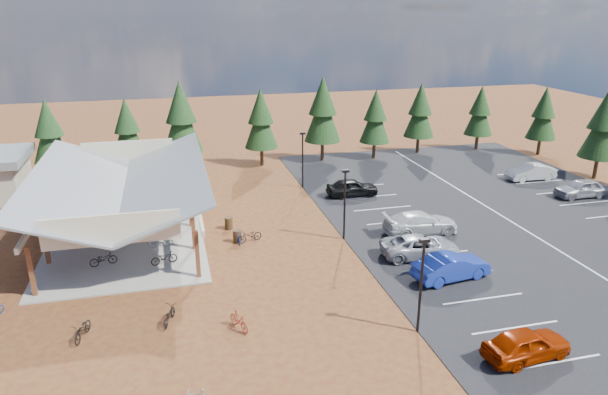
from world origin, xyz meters
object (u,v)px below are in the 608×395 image
(bike_0, at_px, (103,259))
(car_3, at_px, (421,223))
(lamp_post_2, at_px, (303,156))
(bike_1, at_px, (80,235))
(bike_12, at_px, (169,315))
(car_9, at_px, (531,172))
(bike_3, at_px, (86,205))
(bike_16, at_px, (250,236))
(lamp_post_0, at_px, (421,279))
(car_4, at_px, (352,187))
(car_1, at_px, (451,267))
(lamp_post_1, at_px, (345,200))
(trash_bin_0, at_px, (237,236))
(bike_7, at_px, (151,203))
(car_8, at_px, (581,188))
(bike_5, at_px, (160,240))
(bike_6, at_px, (149,207))
(car_2, at_px, (420,246))
(bike_8, at_px, (83,330))
(bike_pavilion, at_px, (122,183))
(bike_14, at_px, (240,237))
(car_0, at_px, (527,344))
(bike_11, at_px, (239,320))
(bike_4, at_px, (164,258))
(trash_bin_1, at_px, (229,223))

(bike_0, bearing_deg, car_3, -103.86)
(lamp_post_2, height_order, bike_1, lamp_post_2)
(bike_12, height_order, car_9, car_9)
(bike_3, relative_size, bike_16, 0.95)
(lamp_post_0, relative_size, car_9, 1.12)
(bike_16, bearing_deg, car_4, 107.61)
(lamp_post_0, bearing_deg, car_1, 46.78)
(lamp_post_1, height_order, trash_bin_0, lamp_post_1)
(lamp_post_0, distance_m, bike_1, 24.20)
(bike_7, height_order, car_9, car_9)
(lamp_post_2, relative_size, car_8, 1.12)
(bike_1, height_order, bike_3, bike_3)
(bike_5, xyz_separation_m, bike_6, (-0.86, 7.18, -0.09))
(bike_5, distance_m, car_2, 17.49)
(car_8, bearing_deg, lamp_post_2, -109.15)
(bike_7, xyz_separation_m, bike_16, (6.83, -8.43, -0.07))
(bike_3, xyz_separation_m, bike_8, (1.98, -18.63, -0.15))
(bike_pavilion, xyz_separation_m, bike_8, (-1.42, -13.44, -3.35))
(bike_14, bearing_deg, car_9, 21.14)
(bike_16, height_order, car_4, car_4)
(bike_6, relative_size, bike_14, 0.98)
(car_8, bearing_deg, bike_6, -96.85)
(bike_8, relative_size, car_0, 0.42)
(bike_14, bearing_deg, car_3, -0.91)
(bike_7, bearing_deg, bike_12, 178.94)
(bike_11, height_order, car_0, car_0)
(bike_8, distance_m, bike_11, 7.72)
(bike_4, height_order, bike_7, bike_7)
(trash_bin_0, bearing_deg, bike_8, -132.69)
(bike_pavilion, relative_size, car_8, 4.21)
(car_9, bearing_deg, lamp_post_2, -96.50)
(trash_bin_1, bearing_deg, car_4, 22.83)
(lamp_post_0, height_order, bike_12, lamp_post_0)
(lamp_post_1, distance_m, trash_bin_1, 8.99)
(lamp_post_0, height_order, bike_3, lamp_post_0)
(lamp_post_0, height_order, trash_bin_0, lamp_post_0)
(bike_8, bearing_deg, car_3, 35.82)
(bike_3, height_order, car_9, car_9)
(car_2, bearing_deg, bike_11, 119.50)
(bike_6, height_order, car_0, car_0)
(bike_12, distance_m, car_3, 19.52)
(lamp_post_0, distance_m, bike_8, 16.99)
(car_4, bearing_deg, bike_16, 127.32)
(lamp_post_0, distance_m, car_8, 27.56)
(bike_11, bearing_deg, bike_0, 104.37)
(bike_11, bearing_deg, bike_16, 53.77)
(lamp_post_1, height_order, car_3, lamp_post_1)
(bike_12, xyz_separation_m, car_8, (34.93, 11.58, 0.38))
(bike_0, xyz_separation_m, bike_16, (9.60, 1.51, -0.07))
(lamp_post_1, bearing_deg, bike_11, -132.60)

